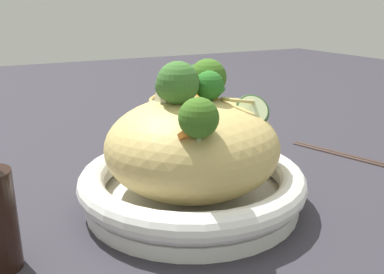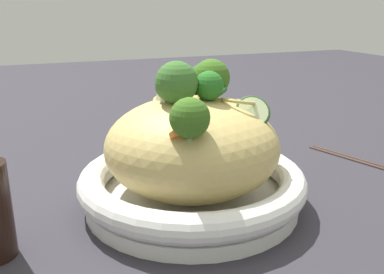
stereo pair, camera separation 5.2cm
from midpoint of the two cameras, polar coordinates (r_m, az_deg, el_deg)
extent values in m
plane|color=#2D2B32|center=(0.56, 2.72, -9.02)|extent=(3.00, 3.00, 0.00)
cylinder|color=white|center=(0.55, 2.73, -8.22)|extent=(0.27, 0.27, 0.02)
torus|color=white|center=(0.54, 2.77, -5.75)|extent=(0.29, 0.29, 0.03)
ellipsoid|color=tan|center=(0.53, 2.84, -1.32)|extent=(0.22, 0.22, 0.12)
torus|color=tan|center=(0.56, -0.40, 5.50)|extent=(0.05, 0.05, 0.01)
torus|color=tan|center=(0.51, 9.16, 4.75)|extent=(0.06, 0.06, 0.01)
torus|color=tan|center=(0.57, 4.08, 3.81)|extent=(0.09, 0.09, 0.03)
torus|color=tan|center=(0.52, 5.04, 3.34)|extent=(0.06, 0.07, 0.02)
cone|color=#92B577|center=(0.51, 5.24, 4.83)|extent=(0.02, 0.02, 0.01)
sphere|color=#296F24|center=(0.50, 5.30, 6.86)|extent=(0.04, 0.04, 0.04)
cone|color=#98AF73|center=(0.50, 0.96, 4.54)|extent=(0.02, 0.03, 0.01)
sphere|color=#3C6F2E|center=(0.49, 0.98, 7.32)|extent=(0.07, 0.07, 0.05)
cone|color=#92AC6A|center=(0.43, 3.15, -0.61)|extent=(0.02, 0.02, 0.02)
sphere|color=#3B691F|center=(0.43, 3.20, 2.55)|extent=(0.04, 0.04, 0.04)
cone|color=#91B071|center=(0.51, -0.07, 4.84)|extent=(0.02, 0.02, 0.01)
sphere|color=#34632C|center=(0.50, -0.07, 6.85)|extent=(0.05, 0.05, 0.03)
cone|color=#93B776|center=(0.57, 4.11, 5.26)|extent=(0.02, 0.02, 0.02)
sphere|color=#325B2B|center=(0.56, 4.16, 7.68)|extent=(0.05, 0.05, 0.04)
cone|color=#95AF76|center=(0.55, 5.30, 5.23)|extent=(0.02, 0.02, 0.02)
sphere|color=#3C6A20|center=(0.55, 5.38, 7.93)|extent=(0.05, 0.05, 0.05)
cylinder|color=orange|center=(0.49, 2.02, 5.03)|extent=(0.03, 0.03, 0.01)
cylinder|color=orange|center=(0.43, 1.74, 0.39)|extent=(0.02, 0.02, 0.02)
cylinder|color=orange|center=(0.52, 4.79, 5.52)|extent=(0.03, 0.03, 0.01)
cylinder|color=orange|center=(0.56, 4.76, 5.69)|extent=(0.03, 0.03, 0.02)
cylinder|color=beige|center=(0.56, 2.67, 5.80)|extent=(0.05, 0.05, 0.03)
torus|color=#2E5B28|center=(0.56, 2.67, 5.80)|extent=(0.06, 0.05, 0.03)
cylinder|color=beige|center=(0.55, 1.84, 5.87)|extent=(0.04, 0.04, 0.02)
torus|color=#2E4F25|center=(0.55, 1.84, 5.87)|extent=(0.05, 0.05, 0.03)
cylinder|color=beige|center=(0.51, 11.11, 3.31)|extent=(0.04, 0.04, 0.03)
torus|color=#305229|center=(0.51, 11.11, 3.31)|extent=(0.05, 0.04, 0.04)
cylinder|color=beige|center=(0.53, 5.85, 5.53)|extent=(0.04, 0.04, 0.02)
torus|color=#225B29|center=(0.53, 5.85, 5.53)|extent=(0.05, 0.05, 0.02)
cube|color=beige|center=(0.51, -0.13, 5.70)|extent=(0.03, 0.03, 0.03)
cube|color=beige|center=(0.59, 1.09, 5.39)|extent=(0.03, 0.03, 0.02)
cylinder|color=black|center=(0.76, 24.65, -2.99)|extent=(0.07, 0.21, 0.01)
cylinder|color=black|center=(0.75, 24.31, -3.16)|extent=(0.07, 0.21, 0.01)
camera|label=1|loc=(0.03, -87.14, 0.90)|focal=39.57mm
camera|label=2|loc=(0.03, 92.86, -0.90)|focal=39.57mm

